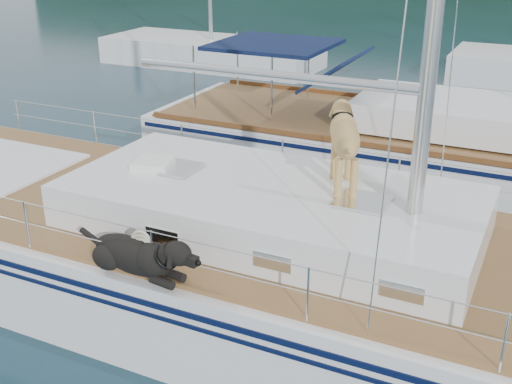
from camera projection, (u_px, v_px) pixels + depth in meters
The scene contains 4 objects.
ground at pixel (218, 295), 9.04m from camera, with size 120.00×120.00×0.00m, color black.
main_sailboat at pixel (223, 254), 8.73m from camera, with size 12.00×3.90×14.01m.
neighbor_sailboat at pixel (423, 151), 12.92m from camera, with size 11.00×3.50×13.30m.
bg_boat_west at pixel (212, 53), 23.71m from camera, with size 8.00×3.00×11.65m.
Camera 1 is at (3.87, -6.77, 4.83)m, focal length 45.00 mm.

